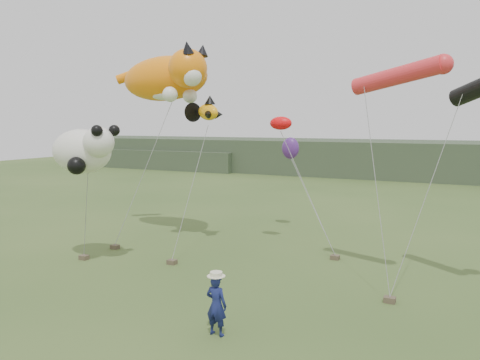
# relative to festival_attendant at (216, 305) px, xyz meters

# --- Properties ---
(ground) EXTENTS (120.00, 120.00, 0.00)m
(ground) POSITION_rel_festival_attendant_xyz_m (-2.00, 0.29, -0.89)
(ground) COLOR #385123
(ground) RESTS_ON ground
(headland) EXTENTS (90.00, 13.00, 4.00)m
(headland) POSITION_rel_festival_attendant_xyz_m (-5.11, 44.98, 1.04)
(headland) COLOR #2D3D28
(headland) RESTS_ON ground
(festival_attendant) EXTENTS (0.67, 0.45, 1.77)m
(festival_attendant) POSITION_rel_festival_attendant_xyz_m (0.00, 0.00, 0.00)
(festival_attendant) COLOR navy
(festival_attendant) RESTS_ON ground
(sandbag_anchors) EXTENTS (13.38, 5.21, 0.20)m
(sandbag_anchors) POSITION_rel_festival_attendant_xyz_m (-3.51, 5.72, -0.79)
(sandbag_anchors) COLOR brown
(sandbag_anchors) RESTS_ON ground
(cat_kite) EXTENTS (6.57, 3.51, 2.80)m
(cat_kite) POSITION_rel_festival_attendant_xyz_m (-7.48, 8.77, 7.44)
(cat_kite) COLOR orange
(cat_kite) RESTS_ON ground
(fish_kite) EXTENTS (2.59, 1.70, 1.24)m
(fish_kite) POSITION_rel_festival_attendant_xyz_m (-5.35, 8.28, 5.69)
(fish_kite) COLOR #FFA810
(fish_kite) RESTS_ON ground
(tube_kites) EXTENTS (6.84, 2.74, 1.70)m
(tube_kites) POSITION_rel_festival_attendant_xyz_m (5.64, 6.72, 6.73)
(tube_kites) COLOR black
(tube_kites) RESTS_ON ground
(panda_kite) EXTENTS (3.28, 2.12, 2.04)m
(panda_kite) POSITION_rel_festival_attendant_xyz_m (-8.19, 3.49, 4.02)
(panda_kite) COLOR white
(panda_kite) RESTS_ON ground
(misc_kites) EXTENTS (1.89, 4.40, 2.31)m
(misc_kites) POSITION_rel_festival_attendant_xyz_m (-2.43, 12.24, 4.25)
(misc_kites) COLOR #F50C11
(misc_kites) RESTS_ON ground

